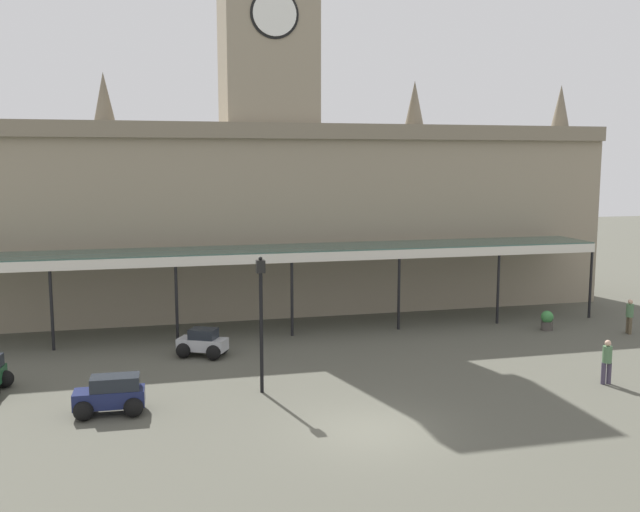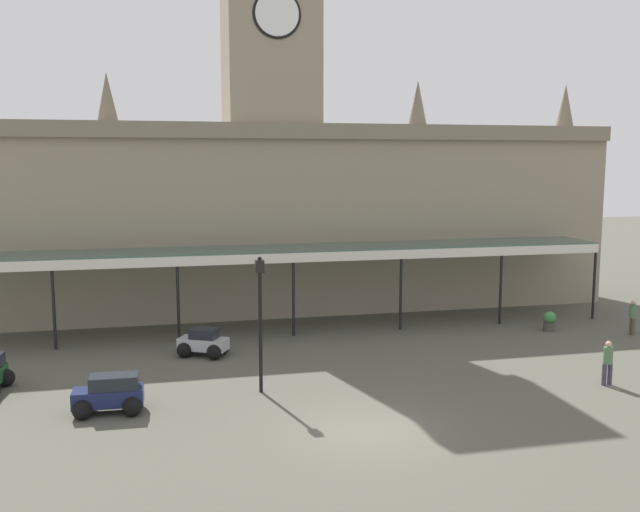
% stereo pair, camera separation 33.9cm
% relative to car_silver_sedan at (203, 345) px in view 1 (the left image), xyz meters
% --- Properties ---
extents(ground_plane, '(140.00, 140.00, 0.00)m').
position_rel_car_silver_sedan_xyz_m(ground_plane, '(4.37, -9.54, -0.50)').
color(ground_plane, '#504F44').
extents(station_building, '(37.65, 5.87, 19.78)m').
position_rel_car_silver_sedan_xyz_m(station_building, '(4.37, 8.93, 5.58)').
color(station_building, gray).
rests_on(station_building, ground).
extents(entrance_canopy, '(32.07, 3.26, 4.02)m').
position_rel_car_silver_sedan_xyz_m(entrance_canopy, '(4.37, 3.77, 3.37)').
color(entrance_canopy, '#38564C').
rests_on(entrance_canopy, ground).
extents(car_silver_sedan, '(2.24, 2.04, 1.19)m').
position_rel_car_silver_sedan_xyz_m(car_silver_sedan, '(0.00, 0.00, 0.00)').
color(car_silver_sedan, '#B2B5BA').
rests_on(car_silver_sedan, ground).
extents(car_navy_estate, '(2.27, 1.58, 1.27)m').
position_rel_car_silver_sedan_xyz_m(car_navy_estate, '(-3.43, -6.12, 0.06)').
color(car_navy_estate, '#19214C').
rests_on(car_navy_estate, ground).
extents(pedestrian_crossing_forecourt, '(0.39, 0.34, 1.67)m').
position_rel_car_silver_sedan_xyz_m(pedestrian_crossing_forecourt, '(14.26, -7.29, 0.41)').
color(pedestrian_crossing_forecourt, '#3F384C').
rests_on(pedestrian_crossing_forecourt, ground).
extents(pedestrian_beside_cars, '(0.34, 0.39, 1.67)m').
position_rel_car_silver_sedan_xyz_m(pedestrian_beside_cars, '(20.11, -0.94, 0.41)').
color(pedestrian_beside_cars, brown).
rests_on(pedestrian_beside_cars, ground).
extents(victorian_lamppost, '(0.30, 0.30, 4.91)m').
position_rel_car_silver_sedan_xyz_m(victorian_lamppost, '(1.71, -5.19, 2.55)').
color(victorian_lamppost, black).
rests_on(victorian_lamppost, ground).
extents(planter_by_canopy, '(0.60, 0.60, 0.96)m').
position_rel_car_silver_sedan_xyz_m(planter_by_canopy, '(16.69, 0.64, -0.01)').
color(planter_by_canopy, '#47423D').
rests_on(planter_by_canopy, ground).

